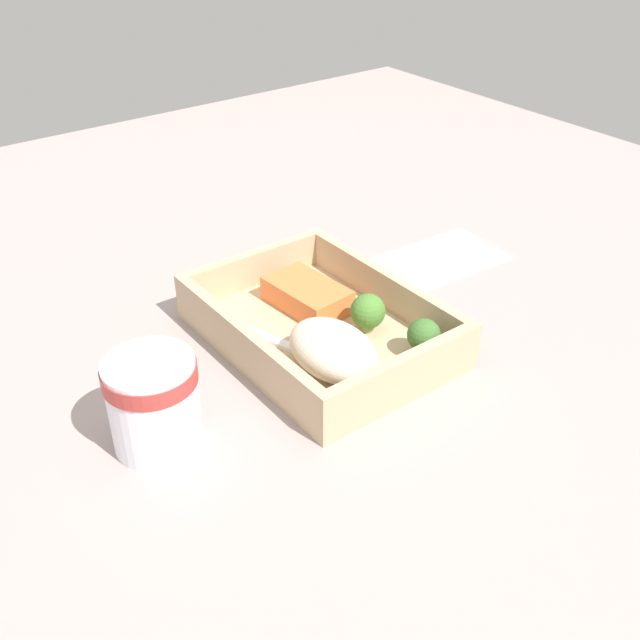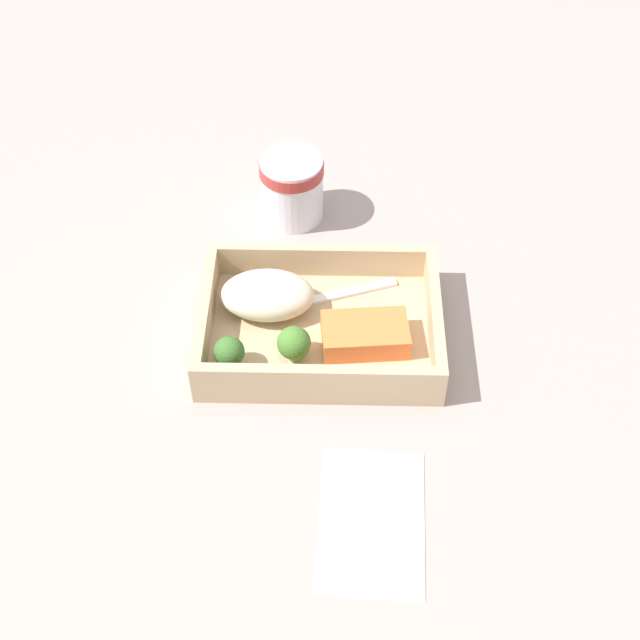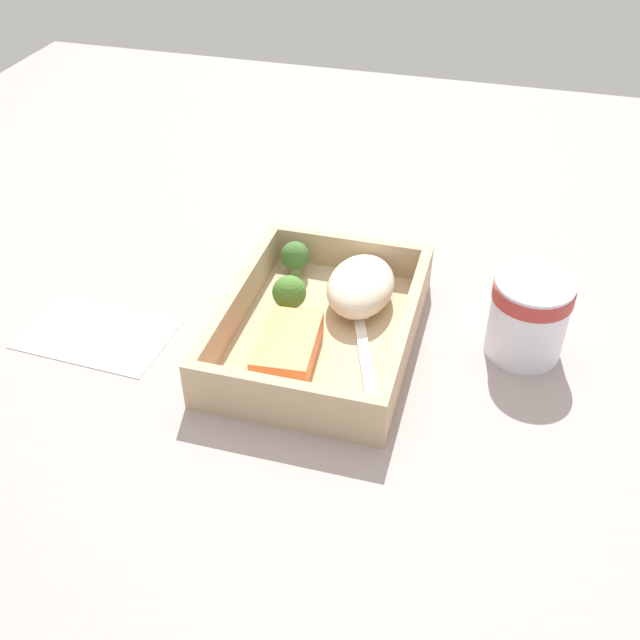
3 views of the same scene
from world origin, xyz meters
TOP-DOWN VIEW (x-y plane):
  - ground_plane at (0.00, 0.00)cm, footprint 160.00×160.00cm
  - takeout_tray at (0.00, 0.00)cm, footprint 26.55×19.33cm
  - tray_rim at (0.00, 0.00)cm, footprint 26.55×19.33cm
  - salmon_fillet at (-4.97, 1.97)cm, footprint 9.87×6.43cm
  - mashed_potatoes at (5.98, -2.93)cm, footprint 10.60×7.14cm
  - broccoli_floret_1 at (2.71, 4.17)cm, footprint 3.70×3.70cm
  - broccoli_floret_2 at (9.52, 5.61)cm, footprint 3.33×3.33cm
  - fork at (-0.21, -4.57)cm, footprint 15.49×6.65cm
  - paper_cup at (3.94, -20.70)cm, footprint 8.00×8.00cm
  - receipt_slip at (-5.47, 23.30)cm, footprint 10.67×16.14cm

SIDE VIEW (x-z plane):
  - ground_plane at x=0.00cm, z-range -2.00..0.00cm
  - receipt_slip at x=-5.47cm, z-range 0.00..0.24cm
  - takeout_tray at x=0.00cm, z-range 0.00..1.20cm
  - fork at x=-0.21cm, z-range 1.20..1.64cm
  - salmon_fillet at x=-4.97cm, z-range 1.20..3.95cm
  - tray_rim at x=0.00cm, z-range 1.20..5.28cm
  - broccoli_floret_1 at x=2.71cm, z-range 1.38..5.59cm
  - mashed_potatoes at x=5.98cm, z-range 1.20..5.80cm
  - broccoli_floret_2 at x=9.52cm, z-range 1.50..5.64cm
  - paper_cup at x=3.94cm, z-range 0.51..9.19cm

